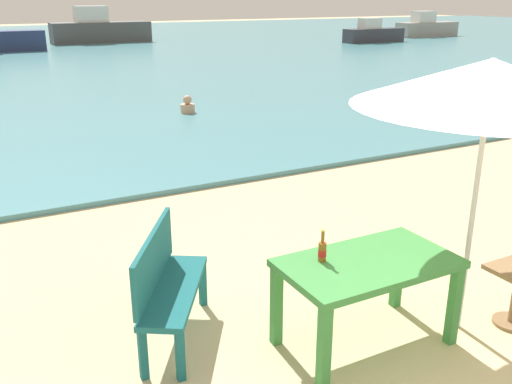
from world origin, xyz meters
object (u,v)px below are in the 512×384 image
object	(u,v)px
swimmer_person	(188,106)
boat_fishing_trawler	(100,29)
beer_bottle_amber	(322,250)
patio_umbrella	(490,83)
picnic_table_green	(368,273)
bench_teal_center	(166,280)
boat_sailboat	(373,34)
boat_tanker	(426,27)

from	to	relation	value
swimmer_person	boat_fishing_trawler	distance (m)	22.29
beer_bottle_amber	patio_umbrella	distance (m)	1.80
picnic_table_green	beer_bottle_amber	distance (m)	0.42
beer_bottle_amber	bench_teal_center	bearing A→B (deg)	147.71
bench_teal_center	boat_sailboat	size ratio (longest dim) A/B	0.32
boat_sailboat	patio_umbrella	bearing A→B (deg)	-127.74
swimmer_person	boat_tanker	distance (m)	29.20
bench_teal_center	beer_bottle_amber	bearing A→B (deg)	-32.29
picnic_table_green	boat_tanker	size ratio (longest dim) A/B	0.31
patio_umbrella	boat_tanker	size ratio (longest dim) A/B	0.51
patio_umbrella	bench_teal_center	distance (m)	2.96
beer_bottle_amber	swimmer_person	xyz separation A→B (m)	(2.52, 9.29, -0.61)
boat_fishing_trawler	picnic_table_green	bearing A→B (deg)	-99.76
bench_teal_center	boat_fishing_trawler	xyz separation A→B (m)	(6.81, 30.65, 0.28)
beer_bottle_amber	swimmer_person	bearing A→B (deg)	74.84
patio_umbrella	boat_sailboat	bearing A→B (deg)	52.26
patio_umbrella	boat_sailboat	world-z (taller)	patio_umbrella
beer_bottle_amber	patio_umbrella	size ratio (longest dim) A/B	0.12
swimmer_person	boat_fishing_trawler	bearing A→B (deg)	81.65
beer_bottle_amber	swimmer_person	size ratio (longest dim) A/B	0.65
picnic_table_green	boat_fishing_trawler	bearing A→B (deg)	80.24
patio_umbrella	boat_fishing_trawler	world-z (taller)	patio_umbrella
patio_umbrella	bench_teal_center	size ratio (longest dim) A/B	1.90
bench_teal_center	patio_umbrella	bearing A→B (deg)	-24.26
boat_sailboat	boat_fishing_trawler	world-z (taller)	boat_fishing_trawler
picnic_table_green	swimmer_person	size ratio (longest dim) A/B	3.41
beer_bottle_amber	boat_tanker	world-z (taller)	boat_tanker
boat_fishing_trawler	patio_umbrella	bearing A→B (deg)	-98.13
beer_bottle_amber	bench_teal_center	distance (m)	1.30
swimmer_person	boat_tanker	size ratio (longest dim) A/B	0.09
patio_umbrella	boat_fishing_trawler	xyz separation A→B (m)	(4.53, 31.69, -1.30)
beer_bottle_amber	boat_fishing_trawler	bearing A→B (deg)	79.60
beer_bottle_amber	boat_sailboat	bearing A→B (deg)	50.09
boat_tanker	bench_teal_center	bearing A→B (deg)	-137.11
boat_fishing_trawler	bench_teal_center	bearing A→B (deg)	-102.53
boat_fishing_trawler	boat_tanker	bearing A→B (deg)	-14.11
picnic_table_green	beer_bottle_amber	xyz separation A→B (m)	(-0.33, 0.16, 0.20)
picnic_table_green	boat_fishing_trawler	distance (m)	31.95
swimmer_person	picnic_table_green	bearing A→B (deg)	-103.00
patio_umbrella	picnic_table_green	bearing A→B (deg)	167.61
bench_teal_center	boat_sailboat	world-z (taller)	boat_sailboat
patio_umbrella	boat_fishing_trawler	bearing A→B (deg)	81.87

